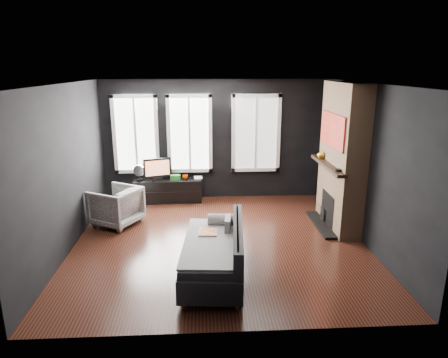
{
  "coord_description": "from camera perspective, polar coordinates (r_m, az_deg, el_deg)",
  "views": [
    {
      "loc": [
        -0.29,
        -6.45,
        2.96
      ],
      "look_at": [
        0.1,
        0.3,
        1.05
      ],
      "focal_mm": 32.0,
      "sensor_mm": 36.0,
      "label": 1
    }
  ],
  "objects": [
    {
      "name": "sofa",
      "position": [
        5.85,
        -1.55,
        -10.2
      ],
      "size": [
        1.08,
        1.93,
        0.8
      ],
      "primitive_type": null,
      "rotation": [
        0.0,
        0.0,
        -0.08
      ],
      "color": "#28272A",
      "rests_on": "floor"
    },
    {
      "name": "ceiling",
      "position": [
        6.46,
        -0.75,
        13.47
      ],
      "size": [
        5.0,
        5.0,
        0.0
      ],
      "primitive_type": "plane",
      "color": "white",
      "rests_on": "ground"
    },
    {
      "name": "desk_fan",
      "position": [
        9.04,
        -12.03,
        0.92
      ],
      "size": [
        0.31,
        0.31,
        0.36
      ],
      "primitive_type": null,
      "rotation": [
        0.0,
        0.0,
        -0.24
      ],
      "color": "#A5A5A5",
      "rests_on": "media_console"
    },
    {
      "name": "storage_box",
      "position": [
        8.98,
        -6.96,
        0.25
      ],
      "size": [
        0.23,
        0.16,
        0.12
      ],
      "primitive_type": "cube",
      "rotation": [
        0.0,
        0.0,
        -0.1
      ],
      "color": "#287028",
      "rests_on": "media_console"
    },
    {
      "name": "armchair",
      "position": [
        7.96,
        -15.19,
        -3.51
      ],
      "size": [
        1.04,
        1.06,
        0.82
      ],
      "primitive_type": "imported",
      "rotation": [
        0.0,
        0.0,
        -2.09
      ],
      "color": "silver",
      "rests_on": "floor"
    },
    {
      "name": "mantel_clock",
      "position": [
        7.12,
        16.0,
        1.23
      ],
      "size": [
        0.14,
        0.14,
        0.04
      ],
      "primitive_type": "cylinder",
      "rotation": [
        0.0,
        0.0,
        -0.35
      ],
      "color": "black",
      "rests_on": "fireplace"
    },
    {
      "name": "mug",
      "position": [
        9.02,
        -5.56,
        0.39
      ],
      "size": [
        0.15,
        0.13,
        0.13
      ],
      "primitive_type": "imported",
      "rotation": [
        0.0,
        0.0,
        -0.22
      ],
      "color": "#E94701",
      "rests_on": "media_console"
    },
    {
      "name": "mantel_vase",
      "position": [
        8.03,
        13.75,
        3.47
      ],
      "size": [
        0.17,
        0.18,
        0.16
      ],
      "primitive_type": "imported",
      "rotation": [
        0.0,
        0.0,
        0.04
      ],
      "color": "gold",
      "rests_on": "fireplace"
    },
    {
      "name": "floor",
      "position": [
        7.1,
        -0.68,
        -8.86
      ],
      "size": [
        5.0,
        5.0,
        0.0
      ],
      "primitive_type": "plane",
      "color": "black",
      "rests_on": "ground"
    },
    {
      "name": "wall_left",
      "position": [
        7.01,
        -21.6,
        1.37
      ],
      "size": [
        0.02,
        5.0,
        2.7
      ],
      "primitive_type": "cube",
      "color": "black",
      "rests_on": "ground"
    },
    {
      "name": "wall_back",
      "position": [
        9.1,
        -1.43,
        5.57
      ],
      "size": [
        5.0,
        0.02,
        2.7
      ],
      "primitive_type": "cube",
      "color": "black",
      "rests_on": "ground"
    },
    {
      "name": "monitor",
      "position": [
        8.98,
        -9.53,
        1.6
      ],
      "size": [
        0.63,
        0.32,
        0.56
      ],
      "primitive_type": null,
      "rotation": [
        0.0,
        0.0,
        0.31
      ],
      "color": "black",
      "rests_on": "media_console"
    },
    {
      "name": "windows",
      "position": [
        8.93,
        -4.42,
        12.0
      ],
      "size": [
        4.0,
        0.16,
        1.76
      ],
      "primitive_type": null,
      "color": "white",
      "rests_on": "wall_back"
    },
    {
      "name": "stripe_pillow",
      "position": [
        6.15,
        0.55,
        -7.02
      ],
      "size": [
        0.12,
        0.35,
        0.34
      ],
      "primitive_type": "cube",
      "rotation": [
        0.0,
        0.0,
        -0.13
      ],
      "color": "gray",
      "rests_on": "sofa"
    },
    {
      "name": "book",
      "position": [
        9.05,
        -4.32,
        0.88
      ],
      "size": [
        0.18,
        0.03,
        0.25
      ],
      "primitive_type": "imported",
      "rotation": [
        0.0,
        0.0,
        0.04
      ],
      "color": "#A79E86",
      "rests_on": "media_console"
    },
    {
      "name": "wall_right",
      "position": [
        7.21,
        19.57,
        1.95
      ],
      "size": [
        0.02,
        5.0,
        2.7
      ],
      "primitive_type": "cube",
      "color": "black",
      "rests_on": "ground"
    },
    {
      "name": "fireplace",
      "position": [
        7.68,
        16.51,
        3.02
      ],
      "size": [
        0.7,
        1.62,
        2.7
      ],
      "primitive_type": null,
      "color": "#93724C",
      "rests_on": "floor"
    },
    {
      "name": "media_console",
      "position": [
        9.13,
        -8.02,
        -1.59
      ],
      "size": [
        1.52,
        0.52,
        0.52
      ],
      "primitive_type": null,
      "rotation": [
        0.0,
        0.0,
        0.03
      ],
      "color": "black",
      "rests_on": "floor"
    }
  ]
}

